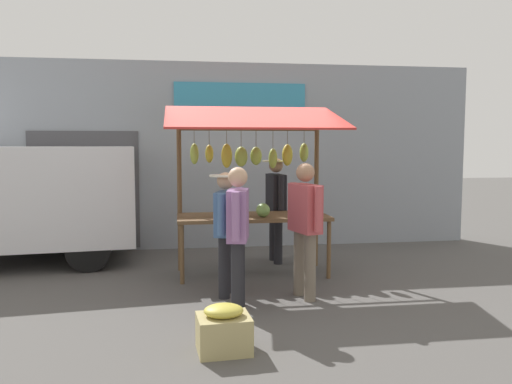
% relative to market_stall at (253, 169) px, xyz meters
% --- Properties ---
extents(ground_plane, '(40.00, 40.00, 0.00)m').
position_rel_market_stall_xyz_m(ground_plane, '(0.01, 0.05, -1.55)').
color(ground_plane, '#514F4C').
extents(street_backdrop, '(9.00, 0.30, 3.40)m').
position_rel_market_stall_xyz_m(street_backdrop, '(0.07, -2.15, 0.15)').
color(street_backdrop, '#8C939E').
rests_on(street_backdrop, ground).
extents(market_stall, '(2.50, 1.46, 2.50)m').
position_rel_market_stall_xyz_m(market_stall, '(0.00, 0.00, 0.00)').
color(market_stall, brown).
rests_on(market_stall, ground).
extents(vendor_with_sunhat, '(0.44, 0.72, 1.70)m').
position_rel_market_stall_xyz_m(vendor_with_sunhat, '(-0.47, -0.70, -0.54)').
color(vendor_with_sunhat, '#232328').
rests_on(vendor_with_sunhat, ground).
extents(shopper_with_shopping_bag, '(0.35, 0.69, 1.69)m').
position_rel_market_stall_xyz_m(shopper_with_shopping_bag, '(-0.45, 1.32, -0.57)').
color(shopper_with_shopping_bag, '#726656').
rests_on(shopper_with_shopping_bag, ground).
extents(shopper_with_ponytail, '(0.31, 0.69, 1.66)m').
position_rel_market_stall_xyz_m(shopper_with_ponytail, '(0.42, 1.67, -0.59)').
color(shopper_with_ponytail, '#232328').
rests_on(shopper_with_ponytail, ground).
extents(shopper_in_striped_shirt, '(0.41, 0.66, 1.57)m').
position_rel_market_stall_xyz_m(shopper_in_striped_shirt, '(0.51, 1.06, -0.63)').
color(shopper_in_striped_shirt, '#232328').
rests_on(shopper_in_striped_shirt, ground).
extents(produce_crate_near, '(0.51, 0.45, 0.45)m').
position_rel_market_stall_xyz_m(produce_crate_near, '(0.69, 2.86, -1.35)').
color(produce_crate_near, tan).
rests_on(produce_crate_near, ground).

